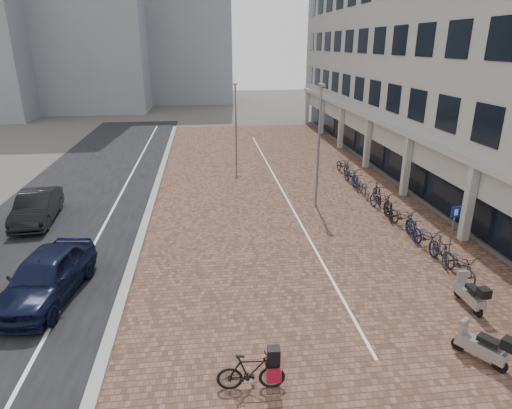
# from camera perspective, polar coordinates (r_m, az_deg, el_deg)

# --- Properties ---
(ground) EXTENTS (140.00, 140.00, 0.00)m
(ground) POSITION_cam_1_polar(r_m,az_deg,el_deg) (14.68, 2.83, -12.91)
(ground) COLOR #474442
(ground) RESTS_ON ground
(plaza_brick) EXTENTS (14.50, 42.00, 0.04)m
(plaza_brick) POSITION_cam_1_polar(r_m,az_deg,el_deg) (25.74, 2.85, 2.07)
(plaza_brick) COLOR brown
(plaza_brick) RESTS_ON ground
(street_asphalt) EXTENTS (8.00, 50.00, 0.03)m
(street_asphalt) POSITION_cam_1_polar(r_m,az_deg,el_deg) (26.31, -21.51, 1.04)
(street_asphalt) COLOR black
(street_asphalt) RESTS_ON ground
(curb) EXTENTS (0.35, 42.00, 0.14)m
(curb) POSITION_cam_1_polar(r_m,az_deg,el_deg) (25.55, -13.06, 1.57)
(curb) COLOR gray
(curb) RESTS_ON ground
(lane_line) EXTENTS (0.12, 44.00, 0.00)m
(lane_line) POSITION_cam_1_polar(r_m,az_deg,el_deg) (25.86, -17.23, 1.28)
(lane_line) COLOR white
(lane_line) RESTS_ON street_asphalt
(parking_line) EXTENTS (0.10, 30.00, 0.00)m
(parking_line) POSITION_cam_1_polar(r_m,az_deg,el_deg) (25.76, 3.29, 2.14)
(parking_line) COLOR white
(parking_line) RESTS_ON plaza_brick
(office_building) EXTENTS (8.40, 40.00, 15.00)m
(office_building) POSITION_cam_1_polar(r_m,az_deg,el_deg) (31.91, 22.89, 19.52)
(office_building) COLOR #A2A29D
(office_building) RESTS_ON ground
(car_navy) EXTENTS (2.61, 4.99, 1.62)m
(car_navy) POSITION_cam_1_polar(r_m,az_deg,el_deg) (16.19, -25.72, -8.40)
(car_navy) COLOR black
(car_navy) RESTS_ON ground
(car_dark) EXTENTS (1.89, 4.51, 1.45)m
(car_dark) POSITION_cam_1_polar(r_m,az_deg,el_deg) (23.23, -26.68, -0.31)
(car_dark) COLOR black
(car_dark) RESTS_ON ground
(hero_bike) EXTENTS (1.72, 0.59, 1.19)m
(hero_bike) POSITION_cam_1_polar(r_m,az_deg,el_deg) (11.38, -0.68, -20.93)
(hero_bike) COLOR black
(hero_bike) RESTS_ON ground
(scooter_front) EXTENTS (0.50, 1.54, 1.06)m
(scooter_front) POSITION_cam_1_polar(r_m,az_deg,el_deg) (15.83, 26.11, -10.30)
(scooter_front) COLOR #9C9CA1
(scooter_front) RESTS_ON ground
(scooter_back) EXTENTS (1.24, 1.56, 1.06)m
(scooter_back) POSITION_cam_1_polar(r_m,az_deg,el_deg) (13.55, 27.36, -15.92)
(scooter_back) COLOR #96969A
(scooter_back) RESTS_ON ground
(parking_sign) EXTENTS (0.43, 0.12, 2.06)m
(parking_sign) POSITION_cam_1_polar(r_m,az_deg,el_deg) (18.98, 24.37, -2.27)
(parking_sign) COLOR slate
(parking_sign) RESTS_ON ground
(lamp_near) EXTENTS (0.12, 0.12, 6.17)m
(lamp_near) POSITION_cam_1_polar(r_m,az_deg,el_deg) (22.35, 8.13, 7.28)
(lamp_near) COLOR slate
(lamp_near) RESTS_ON ground
(lamp_far) EXTENTS (0.12, 0.12, 5.51)m
(lamp_far) POSITION_cam_1_polar(r_m,az_deg,el_deg) (30.38, -2.65, 10.24)
(lamp_far) COLOR slate
(lamp_far) RESTS_ON ground
(bike_row) EXTENTS (1.14, 15.80, 1.05)m
(bike_row) POSITION_cam_1_polar(r_m,az_deg,el_deg) (23.12, 16.13, 0.48)
(bike_row) COLOR #222328
(bike_row) RESTS_ON ground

